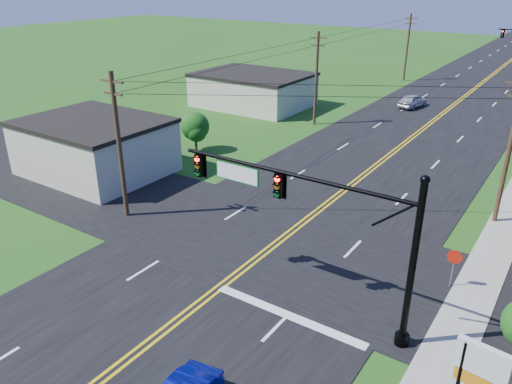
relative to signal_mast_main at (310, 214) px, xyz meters
The scene contains 14 objects.
ground 10.27m from the signal_mast_main, 118.47° to the right, with size 260.00×260.00×0.00m, color #234D16.
road_main 42.49m from the signal_mast_main, 95.90° to the left, with size 16.00×220.00×0.04m, color black.
road_cross 7.56m from the signal_mast_main, 137.32° to the left, with size 70.00×10.00×0.04m, color black.
signal_mast_main is the anchor object (origin of this frame).
cream_bldg_near 22.33m from the signal_mast_main, 164.29° to the left, with size 10.20×8.20×4.10m.
cream_bldg_far 38.12m from the signal_mast_main, 127.88° to the left, with size 12.20×9.20×3.70m.
utility_pole_left_a 13.98m from the signal_mast_main, behind, with size 1.80×0.28×9.00m.
utility_pole_left_b 30.34m from the signal_mast_main, 117.14° to the left, with size 1.80×0.28×9.00m.
utility_pole_left_c 55.74m from the signal_mast_main, 104.37° to the left, with size 1.80×0.28×9.00m.
utility_pole_right_a 15.03m from the signal_mast_main, 68.69° to the left, with size 1.80×0.28×9.00m.
tree_left 23.22m from the signal_mast_main, 142.64° to the left, with size 2.40×2.40×3.37m.
distant_car 40.26m from the signal_mast_main, 101.32° to the left, with size 1.76×4.38×1.49m, color silver.
stop_sign 8.00m from the signal_mast_main, 46.52° to the left, with size 0.73×0.12×2.06m.
pylon_sign 8.47m from the signal_mast_main, 19.80° to the right, with size 1.68×0.44×3.43m.
Camera 1 is at (12.92, -8.78, 13.96)m, focal length 35.00 mm.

